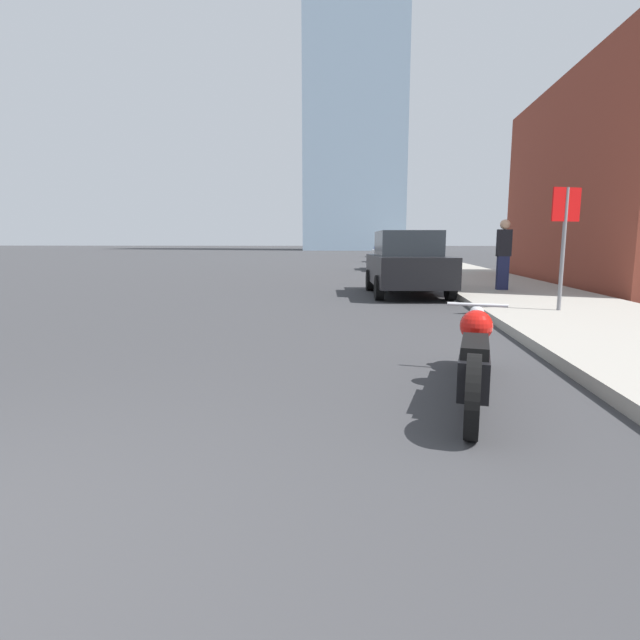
# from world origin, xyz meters

# --- Properties ---
(sidewalk) EXTENTS (3.41, 240.00, 0.15)m
(sidewalk) POSITION_xyz_m (5.93, 40.00, 0.07)
(sidewalk) COLOR #9E998E
(sidewalk) RESTS_ON ground_plane
(distant_tower) EXTENTS (17.24, 17.24, 68.03)m
(distant_tower) POSITION_xyz_m (-1.31, 91.66, 34.02)
(distant_tower) COLOR #8CA5BC
(distant_tower) RESTS_ON ground_plane
(motorcycle) EXTENTS (0.81, 2.65, 0.76)m
(motorcycle) POSITION_xyz_m (3.09, 3.12, 0.38)
(motorcycle) COLOR black
(motorcycle) RESTS_ON ground_plane
(parked_car_black) EXTENTS (2.23, 4.21, 1.69)m
(parked_car_black) POSITION_xyz_m (3.03, 12.00, 0.84)
(parked_car_black) COLOR black
(parked_car_black) RESTS_ON ground_plane
(parked_car_white) EXTENTS (2.09, 4.32, 1.67)m
(parked_car_white) POSITION_xyz_m (3.03, 24.32, 0.83)
(parked_car_white) COLOR silver
(parked_car_white) RESTS_ON ground_plane
(parked_car_silver) EXTENTS (2.01, 3.87, 1.66)m
(parked_car_silver) POSITION_xyz_m (3.16, 34.82, 0.83)
(parked_car_silver) COLOR #BCBCC1
(parked_car_silver) RESTS_ON ground_plane
(parked_car_blue) EXTENTS (1.89, 4.32, 1.58)m
(parked_car_blue) POSITION_xyz_m (3.01, 47.80, 0.79)
(parked_car_blue) COLOR #1E3899
(parked_car_blue) RESTS_ON ground_plane
(stop_sign) EXTENTS (0.57, 0.26, 2.22)m
(stop_sign) POSITION_xyz_m (5.59, 8.15, 1.66)
(stop_sign) COLOR slate
(stop_sign) RESTS_ON sidewalk
(pedestrian) EXTENTS (0.36, 0.26, 1.84)m
(pedestrian) POSITION_xyz_m (5.55, 12.23, 1.11)
(pedestrian) COLOR #1E2347
(pedestrian) RESTS_ON sidewalk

